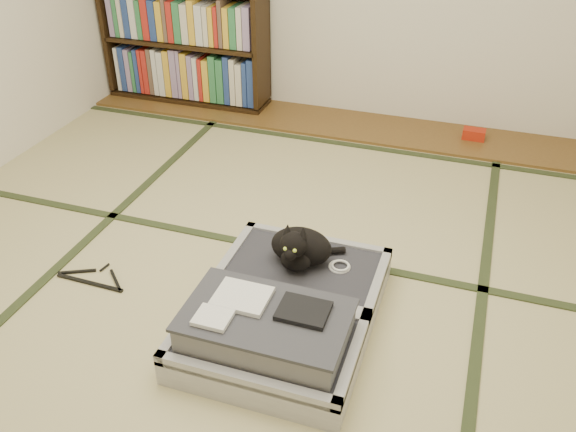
% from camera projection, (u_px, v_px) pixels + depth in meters
% --- Properties ---
extents(floor, '(4.50, 4.50, 0.00)m').
position_uv_depth(floor, '(254.00, 298.00, 2.81)').
color(floor, '#C9B586').
rests_on(floor, ground).
extents(wood_strip, '(4.00, 0.50, 0.02)m').
position_uv_depth(wood_strip, '(354.00, 126.00, 4.40)').
color(wood_strip, brown).
rests_on(wood_strip, ground).
extents(red_item, '(0.15, 0.09, 0.07)m').
position_uv_depth(red_item, '(474.00, 134.00, 4.17)').
color(red_item, '#B1230E').
rests_on(red_item, wood_strip).
extents(tatami_borders, '(4.00, 4.50, 0.01)m').
position_uv_depth(tatami_borders, '(288.00, 240.00, 3.20)').
color(tatami_borders, '#2D381E').
rests_on(tatami_borders, ground).
extents(bookcase, '(1.26, 0.29, 0.92)m').
position_uv_depth(bookcase, '(185.00, 44.00, 4.58)').
color(bookcase, black).
rests_on(bookcase, wood_strip).
extents(suitcase, '(0.73, 0.98, 0.29)m').
position_uv_depth(suitcase, '(283.00, 313.00, 2.58)').
color(suitcase, '#B1B1B6').
rests_on(suitcase, floor).
extents(cat, '(0.33, 0.33, 0.26)m').
position_uv_depth(cat, '(300.00, 248.00, 2.74)').
color(cat, black).
rests_on(cat, suitcase).
extents(cable_coil, '(0.10, 0.10, 0.02)m').
position_uv_depth(cable_coil, '(340.00, 266.00, 2.77)').
color(cable_coil, white).
rests_on(cable_coil, suitcase).
extents(hanger, '(0.37, 0.17, 0.01)m').
position_uv_depth(hanger, '(93.00, 279.00, 2.92)').
color(hanger, black).
rests_on(hanger, floor).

